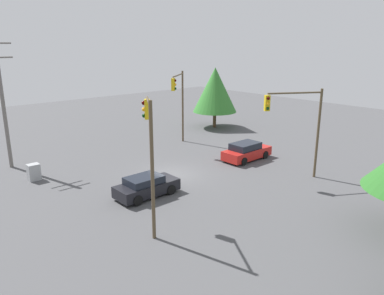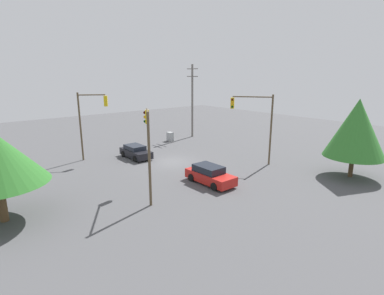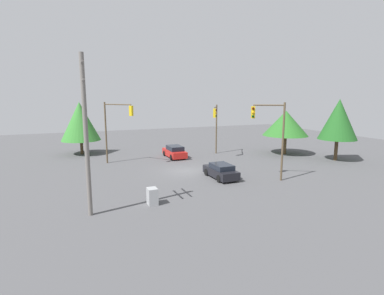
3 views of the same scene
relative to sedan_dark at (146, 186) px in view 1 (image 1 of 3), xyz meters
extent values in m
plane|color=#4C4C4F|center=(3.68, 2.03, -0.65)|extent=(80.00, 80.00, 0.00)
cube|color=black|center=(0.05, 0.00, -0.12)|extent=(4.10, 1.74, 0.71)
cube|color=black|center=(-0.16, 0.00, 0.46)|extent=(2.25, 1.53, 0.46)
cylinder|color=black|center=(1.32, 0.83, -0.33)|extent=(0.65, 0.22, 0.65)
cylinder|color=black|center=(1.32, -0.83, -0.33)|extent=(0.65, 0.22, 0.65)
cylinder|color=black|center=(-1.22, 0.83, -0.33)|extent=(0.65, 0.22, 0.65)
cylinder|color=black|center=(-1.22, -0.83, -0.33)|extent=(0.65, 0.22, 0.65)
cube|color=red|center=(10.65, 0.79, -0.10)|extent=(4.38, 1.80, 0.74)
cube|color=black|center=(10.43, 0.79, 0.54)|extent=(2.41, 1.58, 0.54)
cylinder|color=black|center=(12.01, 1.64, -0.33)|extent=(0.65, 0.22, 0.65)
cylinder|color=black|center=(12.01, -0.07, -0.33)|extent=(0.65, 0.22, 0.65)
cylinder|color=black|center=(9.29, 1.64, -0.33)|extent=(0.65, 0.22, 0.65)
cylinder|color=black|center=(9.29, -0.07, -0.33)|extent=(0.65, 0.22, 0.65)
cylinder|color=brown|center=(-2.76, -4.61, 2.80)|extent=(0.18, 0.18, 6.91)
cylinder|color=brown|center=(-2.07, -3.48, 6.01)|extent=(1.49, 2.32, 0.12)
cube|color=gold|center=(-1.37, -2.35, 5.38)|extent=(0.42, 0.44, 1.05)
sphere|color=#360503|center=(-1.52, -2.26, 5.72)|extent=(0.22, 0.22, 0.22)
sphere|color=orange|center=(-1.52, -2.26, 5.38)|extent=(0.22, 0.22, 0.22)
sphere|color=black|center=(-1.52, -2.26, 5.05)|extent=(0.22, 0.22, 0.22)
cylinder|color=brown|center=(10.55, 8.85, 2.76)|extent=(0.18, 0.18, 6.82)
cylinder|color=brown|center=(9.05, 7.70, 5.91)|extent=(3.06, 2.39, 0.12)
cube|color=gold|center=(7.56, 6.56, 5.29)|extent=(0.44, 0.43, 1.05)
sphere|color=#360503|center=(7.67, 6.42, 5.63)|extent=(0.22, 0.22, 0.22)
sphere|color=orange|center=(7.67, 6.42, 5.29)|extent=(0.22, 0.22, 0.22)
sphere|color=black|center=(7.67, 6.42, 4.95)|extent=(0.22, 0.22, 0.22)
cylinder|color=brown|center=(11.09, -5.19, 2.53)|extent=(0.18, 0.18, 6.38)
cylinder|color=brown|center=(9.42, -4.19, 5.47)|extent=(3.42, 2.11, 0.12)
cube|color=gold|center=(7.74, -3.19, 4.85)|extent=(0.44, 0.41, 1.05)
sphere|color=#360503|center=(7.65, -3.34, 5.18)|extent=(0.22, 0.22, 0.22)
sphere|color=orange|center=(7.65, -3.34, 4.85)|extent=(0.22, 0.22, 0.22)
sphere|color=black|center=(7.65, -3.34, 4.51)|extent=(0.22, 0.22, 0.22)
cylinder|color=slate|center=(-4.59, 11.73, 4.32)|extent=(0.28, 0.28, 9.94)
cube|color=#9EA0A3|center=(-4.29, 7.63, -0.07)|extent=(0.80, 0.65, 1.18)
cylinder|color=#4C3823|center=(17.30, 11.23, 0.25)|extent=(0.37, 0.37, 1.81)
cone|color=#337A2D|center=(17.30, 11.23, 3.62)|extent=(4.90, 4.90, 4.93)
camera|label=1|loc=(-12.48, -18.36, 8.78)|focal=35.00mm
camera|label=2|loc=(27.31, -15.18, 8.06)|focal=28.00mm
camera|label=3|loc=(-23.63, 12.69, 6.74)|focal=28.00mm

